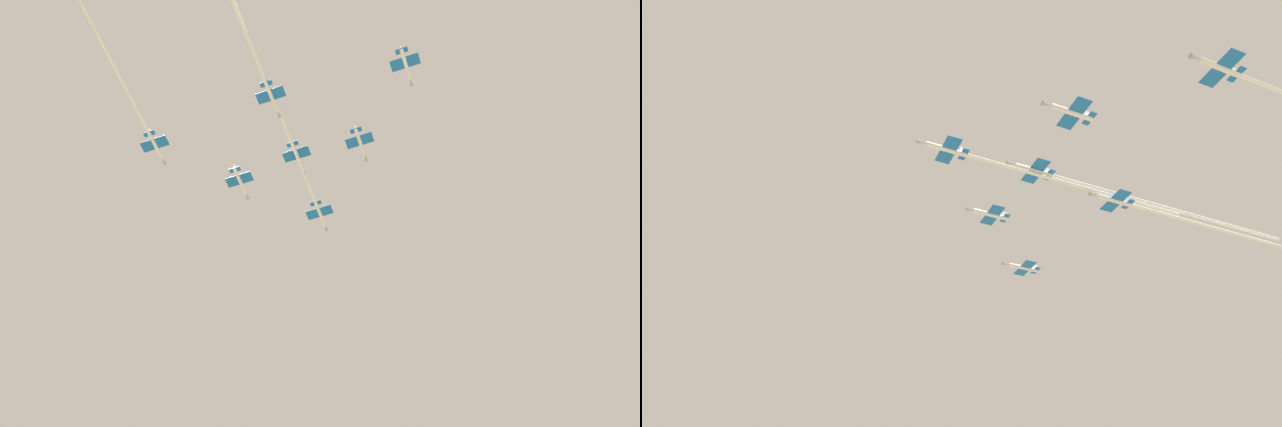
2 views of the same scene
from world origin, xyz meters
TOP-DOWN VIEW (x-y plane):
  - jet_lead at (31.36, -19.48)m, footprint 45.63×53.44m
  - jet_port_inner at (15.25, -30.63)m, footprint 9.44×10.39m
  - jet_starboard_inner at (44.95, -5.38)m, footprint 9.44×10.39m
  - jet_port_outer at (49.10, -40.36)m, footprint 54.04×63.32m
  - jet_starboard_outer at (26.14, -73.54)m, footprint 43.93×51.43m
  - jet_center_rear at (72.43, -7.60)m, footprint 9.44×10.39m
  - jet_port_trail at (63.05, -56.77)m, footprint 54.17×63.48m

SIDE VIEW (x-z plane):
  - jet_port_trail at x=63.05m, z-range 192.38..194.84m
  - jet_port_inner at x=15.25m, z-range 193.55..196.01m
  - jet_lead at x=31.36m, z-range 193.73..196.19m
  - jet_starboard_outer at x=26.14m, z-range 193.90..196.36m
  - jet_center_rear at x=72.43m, z-range 194.42..196.88m
  - jet_port_outer at x=49.10m, z-range 194.80..197.26m
  - jet_starboard_inner at x=44.95m, z-range 195.02..197.48m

